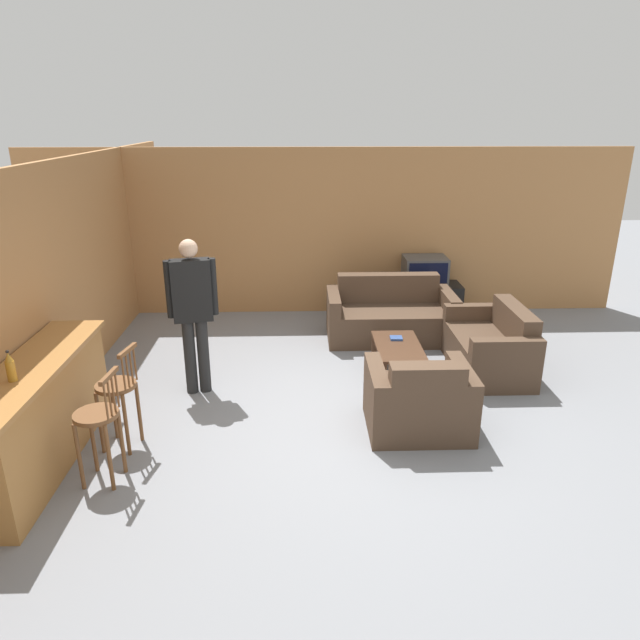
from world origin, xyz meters
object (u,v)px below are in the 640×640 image
at_px(tv_unit, 423,300).
at_px(bottle, 10,367).
at_px(coffee_table, 398,349).
at_px(bar_chair_mid, 118,394).
at_px(loveseat_right, 491,347).
at_px(bar_chair_near, 99,424).
at_px(book_on_table, 396,338).
at_px(armchair_near, 419,402).
at_px(couch_far, 390,317).
at_px(tv, 425,271).
at_px(person_by_window, 193,308).

xyz_separation_m(tv_unit, bottle, (-4.30, -4.28, 0.86)).
bearing_deg(coffee_table, bar_chair_mid, -151.63).
bearing_deg(loveseat_right, tv_unit, 101.89).
distance_m(loveseat_right, tv_unit, 2.11).
distance_m(bar_chair_near, book_on_table, 3.75).
bearing_deg(bar_chair_mid, tv_unit, 45.17).
bearing_deg(armchair_near, bottle, -167.22).
bearing_deg(couch_far, bottle, -137.00).
xyz_separation_m(bar_chair_mid, couch_far, (3.01, 2.80, -0.25)).
bearing_deg(tv, tv_unit, 90.00).
bearing_deg(couch_far, armchair_near, -91.93).
relative_size(bar_chair_near, tv, 1.58).
distance_m(loveseat_right, bottle, 5.29).
xyz_separation_m(bar_chair_mid, tv, (3.67, 3.69, 0.19)).
xyz_separation_m(loveseat_right, book_on_table, (-1.17, 0.15, 0.08)).
relative_size(bar_chair_mid, couch_far, 0.58).
height_order(bar_chair_mid, armchair_near, bar_chair_mid).
distance_m(bar_chair_mid, tv, 5.21).
height_order(coffee_table, book_on_table, book_on_table).
bearing_deg(bottle, tv, 44.88).
distance_m(bar_chair_near, couch_far, 4.51).
bearing_deg(tv, bar_chair_near, -130.88).
bearing_deg(coffee_table, person_by_window, -170.11).
relative_size(couch_far, book_on_table, 11.34).
height_order(bar_chair_mid, coffee_table, bar_chair_mid).
distance_m(tv, book_on_table, 2.08).
relative_size(tv, book_on_table, 4.19).
bearing_deg(book_on_table, tv, 68.87).
xyz_separation_m(couch_far, coffee_table, (-0.08, -1.22, 0.01)).
bearing_deg(bottle, bar_chair_near, 3.43).
bearing_deg(couch_far, loveseat_right, -46.80).
bearing_deg(person_by_window, armchair_near, -21.65).
relative_size(coffee_table, tv_unit, 0.86).
xyz_separation_m(bar_chair_near, bottle, (-0.63, -0.04, 0.56)).
bearing_deg(tv_unit, book_on_table, -111.10).
height_order(loveseat_right, person_by_window, person_by_window).
bearing_deg(coffee_table, bottle, -148.59).
bearing_deg(couch_far, book_on_table, -94.20).
xyz_separation_m(bar_chair_near, book_on_table, (2.93, 2.33, -0.18)).
xyz_separation_m(bar_chair_near, couch_far, (3.01, 3.35, -0.25)).
height_order(armchair_near, tv_unit, armchair_near).
relative_size(coffee_table, bottle, 3.76).
bearing_deg(tv_unit, coffee_table, -109.38).
height_order(bar_chair_near, coffee_table, bar_chair_near).
height_order(coffee_table, tv, tv).
height_order(couch_far, armchair_near, couch_far).
height_order(couch_far, tv, tv).
distance_m(tv_unit, book_on_table, 2.06).
height_order(bar_chair_near, bar_chair_mid, same).
relative_size(loveseat_right, bottle, 5.27).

